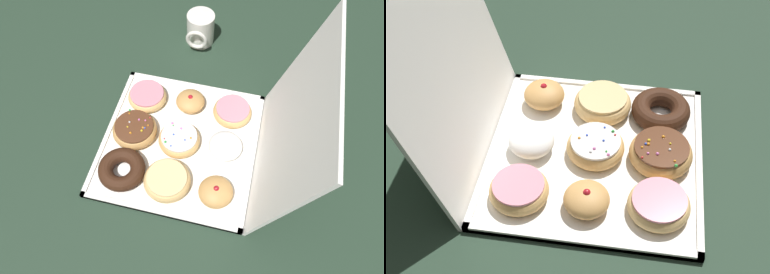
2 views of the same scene
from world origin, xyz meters
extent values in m
plane|color=#233828|center=(0.00, 0.00, 0.00)|extent=(3.00, 3.00, 0.00)
cube|color=white|center=(0.00, 0.00, 0.01)|extent=(0.41, 0.41, 0.01)
cube|color=white|center=(0.00, -0.20, 0.01)|extent=(0.41, 0.01, 0.01)
cube|color=white|center=(0.00, 0.20, 0.01)|extent=(0.41, 0.01, 0.01)
cube|color=white|center=(-0.20, 0.00, 0.01)|extent=(0.01, 0.41, 0.01)
cube|color=white|center=(0.20, 0.00, 0.01)|extent=(0.01, 0.41, 0.01)
cube|color=white|center=(0.00, 0.25, 0.18)|extent=(0.41, 0.10, 0.37)
torus|color=#E5B770|center=(-0.12, -0.13, 0.03)|extent=(0.11, 0.11, 0.03)
cylinder|color=pink|center=(-0.12, -0.13, 0.04)|extent=(0.10, 0.10, 0.01)
torus|color=tan|center=(0.00, -0.12, 0.03)|extent=(0.12, 0.12, 0.04)
cylinder|color=#59331E|center=(0.00, -0.12, 0.05)|extent=(0.10, 0.10, 0.01)
sphere|color=yellow|center=(0.01, -0.14, 0.05)|extent=(0.00, 0.00, 0.00)
sphere|color=white|center=(-0.01, -0.14, 0.05)|extent=(0.01, 0.01, 0.01)
sphere|color=orange|center=(-0.01, -0.09, 0.05)|extent=(0.00, 0.00, 0.00)
sphere|color=red|center=(-0.03, -0.09, 0.05)|extent=(0.00, 0.00, 0.00)
sphere|color=pink|center=(-0.02, -0.12, 0.05)|extent=(0.01, 0.01, 0.01)
sphere|color=orange|center=(-0.03, -0.15, 0.05)|extent=(0.00, 0.00, 0.00)
sphere|color=pink|center=(-0.02, -0.10, 0.05)|extent=(0.01, 0.01, 0.01)
sphere|color=yellow|center=(0.01, -0.10, 0.05)|extent=(0.01, 0.01, 0.01)
sphere|color=orange|center=(0.02, -0.13, 0.05)|extent=(0.01, 0.01, 0.01)
sphere|color=orange|center=(0.00, -0.10, 0.05)|extent=(0.01, 0.01, 0.01)
sphere|color=blue|center=(0.00, -0.09, 0.05)|extent=(0.01, 0.01, 0.01)
sphere|color=green|center=(-0.05, -0.15, 0.05)|extent=(0.01, 0.01, 0.01)
torus|color=#381E11|center=(0.12, -0.12, 0.03)|extent=(0.12, 0.12, 0.04)
ellipsoid|color=tan|center=(-0.13, 0.00, 0.03)|extent=(0.08, 0.08, 0.04)
sphere|color=#B21923|center=(-0.13, 0.00, 0.05)|extent=(0.01, 0.01, 0.01)
torus|color=tan|center=(0.00, 0.00, 0.03)|extent=(0.11, 0.11, 0.04)
cylinder|color=white|center=(0.00, 0.00, 0.04)|extent=(0.10, 0.10, 0.01)
sphere|color=blue|center=(0.03, -0.01, 0.05)|extent=(0.00, 0.00, 0.00)
sphere|color=orange|center=(0.00, 0.03, 0.05)|extent=(0.01, 0.01, 0.01)
sphere|color=green|center=(0.03, -0.03, 0.05)|extent=(0.01, 0.01, 0.01)
sphere|color=red|center=(0.02, -0.03, 0.05)|extent=(0.00, 0.00, 0.00)
sphere|color=pink|center=(-0.02, 0.00, 0.05)|extent=(0.01, 0.01, 0.01)
sphere|color=white|center=(-0.03, 0.01, 0.05)|extent=(0.01, 0.01, 0.01)
sphere|color=blue|center=(0.01, 0.02, 0.05)|extent=(0.00, 0.00, 0.00)
sphere|color=green|center=(-0.03, -0.02, 0.05)|extent=(0.00, 0.00, 0.00)
sphere|color=pink|center=(-0.03, -0.03, 0.05)|extent=(0.01, 0.01, 0.01)
sphere|color=blue|center=(0.00, -0.01, 0.05)|extent=(0.00, 0.00, 0.00)
torus|color=#E5B770|center=(0.12, 0.00, 0.03)|extent=(0.12, 0.12, 0.04)
cylinder|color=#EACC8C|center=(0.12, 0.00, 0.05)|extent=(0.10, 0.10, 0.01)
torus|color=tan|center=(-0.12, 0.12, 0.03)|extent=(0.11, 0.11, 0.03)
cylinder|color=pink|center=(-0.12, 0.12, 0.04)|extent=(0.09, 0.09, 0.01)
ellipsoid|color=white|center=(-0.01, 0.12, 0.03)|extent=(0.09, 0.09, 0.05)
ellipsoid|color=tan|center=(0.13, 0.12, 0.03)|extent=(0.09, 0.09, 0.05)
sphere|color=#B21923|center=(0.13, 0.12, 0.06)|extent=(0.01, 0.01, 0.01)
cylinder|color=white|center=(-0.40, -0.03, 0.05)|extent=(0.09, 0.09, 0.10)
cylinder|color=black|center=(-0.40, -0.03, 0.10)|extent=(0.08, 0.08, 0.01)
torus|color=white|center=(-0.34, -0.03, 0.06)|extent=(0.01, 0.07, 0.07)
camera|label=1|loc=(0.44, 0.14, 0.82)|focal=32.25mm
camera|label=2|loc=(-0.64, -0.06, 0.75)|focal=47.20mm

